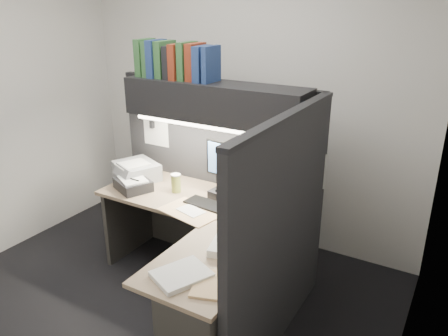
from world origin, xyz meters
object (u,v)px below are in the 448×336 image
Objects in this scene: overhead_shelf at (214,102)px; coffee_cup at (176,184)px; keyboard at (212,206)px; telephone at (264,203)px; monitor at (230,177)px; printer at (137,171)px; desk at (196,274)px; notebook_stack at (133,185)px.

overhead_shelf is 0.77m from coffee_cup.
keyboard is 2.25× the size of telephone.
monitor reaches higher than printer.
desk is at bearing -66.64° from keyboard.
telephone is 0.56× the size of printer.
notebook_stack reaches higher than keyboard.
notebook_stack is (-0.77, -0.04, 0.03)m from keyboard.
telephone is (0.50, -0.09, -0.73)m from overhead_shelf.
overhead_shelf is at bearing 32.64° from coffee_cup.
telephone is (0.20, 0.67, 0.33)m from desk.
overhead_shelf reaches higher than monitor.
desk is 0.89m from coffee_cup.
printer is 0.25m from notebook_stack.
coffee_cup is at bearing 171.57° from keyboard.
keyboard is 0.40m from telephone.
monitor reaches higher than coffee_cup.
keyboard is at bearing -14.36° from coffee_cup.
keyboard is at bearing 2.79° from notebook_stack.
keyboard is (0.15, -0.29, -0.76)m from overhead_shelf.
overhead_shelf is 1.01m from notebook_stack.
telephone is (0.31, -0.01, -0.15)m from monitor.
desk is at bearing -45.04° from coffee_cup.
monitor is 0.49m from coffee_cup.
printer is at bearing 149.09° from desk.
keyboard is 0.78m from notebook_stack.
keyboard is 1.60× the size of notebook_stack.
overhead_shelf is 1.03m from printer.
desk is 0.77m from telephone.
overhead_shelf is (-0.30, 0.75, 1.06)m from desk.
keyboard is 0.92m from printer.
printer is at bearing 123.52° from notebook_stack.
overhead_shelf is 5.22× the size of notebook_stack.
overhead_shelf reaches higher than desk.
desk is 0.57m from keyboard.
notebook_stack is (-1.12, -0.24, 0.00)m from telephone.
monitor reaches higher than keyboard.
coffee_cup is (-0.58, 0.58, 0.36)m from desk.
coffee_cup is 0.50× the size of notebook_stack.
overhead_shelf is 10.45× the size of coffee_cup.
overhead_shelf is at bearing 160.54° from telephone.
monitor is at bearing 168.14° from telephone.
printer is (-0.91, 0.16, 0.06)m from keyboard.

